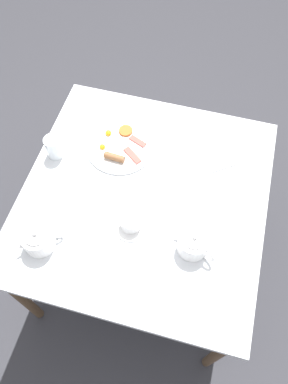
{
  "coord_description": "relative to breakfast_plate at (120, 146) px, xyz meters",
  "views": [
    {
      "loc": [
        0.74,
        0.2,
        2.09
      ],
      "look_at": [
        0.0,
        0.0,
        0.74
      ],
      "focal_mm": 35.0,
      "sensor_mm": 36.0,
      "label": 1
    }
  ],
  "objects": [
    {
      "name": "ground_plane",
      "position": [
        0.21,
        0.17,
        -0.73
      ],
      "size": [
        8.0,
        8.0,
        0.0
      ],
      "primitive_type": "plane",
      "color": "#333338"
    },
    {
      "name": "table",
      "position": [
        0.21,
        0.17,
        -0.08
      ],
      "size": [
        1.05,
        1.02,
        0.72
      ],
      "color": "silver",
      "rests_on": "ground_plane"
    },
    {
      "name": "breakfast_plate",
      "position": [
        0.0,
        0.0,
        0.0
      ],
      "size": [
        0.31,
        0.31,
        0.04
      ],
      "color": "white",
      "rests_on": "table"
    },
    {
      "name": "teapot_near",
      "position": [
        0.39,
        0.41,
        0.04
      ],
      "size": [
        0.12,
        0.18,
        0.12
      ],
      "rotation": [
        0.0,
        0.0,
        4.22
      ],
      "color": "white",
      "rests_on": "table"
    },
    {
      "name": "teapot_far",
      "position": [
        0.53,
        -0.16,
        0.04
      ],
      "size": [
        0.14,
        0.17,
        0.12
      ],
      "rotation": [
        0.0,
        0.0,
        5.4
      ],
      "color": "white",
      "rests_on": "table"
    },
    {
      "name": "teacup_with_saucer_left",
      "position": [
        0.36,
        0.16,
        0.02
      ],
      "size": [
        0.15,
        0.15,
        0.07
      ],
      "color": "white",
      "rests_on": "table"
    },
    {
      "name": "water_glass_tall",
      "position": [
        0.11,
        -0.26,
        0.04
      ],
      "size": [
        0.07,
        0.07,
        0.1
      ],
      "color": "white",
      "rests_on": "table"
    },
    {
      "name": "napkin_folded",
      "position": [
        -0.07,
        0.42,
        -0.0
      ],
      "size": [
        0.22,
        0.21,
        0.01
      ],
      "rotation": [
        0.0,
        0.0,
        0.62
      ],
      "color": "white",
      "rests_on": "table"
    },
    {
      "name": "fork_by_plate",
      "position": [
        0.62,
        0.33,
        -0.01
      ],
      "size": [
        0.17,
        0.07,
        0.0
      ],
      "rotation": [
        0.0,
        0.0,
        1.23
      ],
      "color": "silver",
      "rests_on": "table"
    },
    {
      "name": "knife_by_plate",
      "position": [
        0.29,
        -0.07,
        -0.01
      ],
      "size": [
        0.13,
        0.17,
        0.0
      ],
      "rotation": [
        0.0,
        0.0,
        0.64
      ],
      "color": "silver",
      "rests_on": "table"
    },
    {
      "name": "spoon_for_tea",
      "position": [
        -0.19,
        0.21,
        -0.01
      ],
      "size": [
        0.13,
        0.12,
        0.0
      ],
      "rotation": [
        0.0,
        0.0,
        5.47
      ],
      "color": "silver",
      "rests_on": "table"
    }
  ]
}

